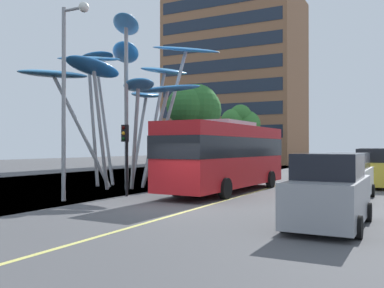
{
  "coord_description": "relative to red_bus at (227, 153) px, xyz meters",
  "views": [
    {
      "loc": [
        8.29,
        -13.65,
        2.32
      ],
      "look_at": [
        -1.91,
        6.03,
        2.5
      ],
      "focal_mm": 39.5,
      "sensor_mm": 36.0,
      "label": 1
    }
  ],
  "objects": [
    {
      "name": "ground",
      "position": [
        -0.51,
        -6.72,
        -2.06
      ],
      "size": [
        120.0,
        240.0,
        0.1
      ],
      "color": "#4C4C4F"
    },
    {
      "name": "red_bus",
      "position": [
        0.0,
        0.0,
        0.0
      ],
      "size": [
        3.07,
        10.72,
        3.69
      ],
      "color": "red",
      "rests_on": "ground"
    },
    {
      "name": "leaf_sculpture",
      "position": [
        -6.61,
        0.01,
        4.58
      ],
      "size": [
        10.72,
        10.66,
        9.04
      ],
      "color": "#9EA0A5",
      "rests_on": "ground"
    },
    {
      "name": "traffic_light_kerb_near",
      "position": [
        -3.45,
        -4.11,
        0.45
      ],
      "size": [
        0.28,
        0.42,
        3.39
      ],
      "color": "black",
      "rests_on": "ground"
    },
    {
      "name": "traffic_light_kerb_far",
      "position": [
        -3.85,
        1.2,
        0.8
      ],
      "size": [
        0.28,
        0.42,
        3.9
      ],
      "color": "black",
      "rests_on": "ground"
    },
    {
      "name": "traffic_light_island_mid",
      "position": [
        -3.69,
        3.06,
        0.59
      ],
      "size": [
        0.28,
        0.42,
        3.59
      ],
      "color": "black",
      "rests_on": "ground"
    },
    {
      "name": "car_parked_near",
      "position": [
        6.4,
        -7.57,
        -1.01
      ],
      "size": [
        2.09,
        4.51,
        2.14
      ],
      "color": "gray",
      "rests_on": "ground"
    },
    {
      "name": "car_parked_mid",
      "position": [
        6.01,
        -0.44,
        -1.03
      ],
      "size": [
        2.05,
        4.6,
        2.08
      ],
      "color": "silver",
      "rests_on": "ground"
    },
    {
      "name": "car_parked_far",
      "position": [
        6.62,
        6.2,
        -0.97
      ],
      "size": [
        2.03,
        4.33,
        2.24
      ],
      "color": "gold",
      "rests_on": "ground"
    },
    {
      "name": "car_side_street",
      "position": [
        6.16,
        12.01,
        -0.96
      ],
      "size": [
        1.92,
        4.44,
        2.26
      ],
      "color": "gray",
      "rests_on": "ground"
    },
    {
      "name": "street_lamp",
      "position": [
        -4.54,
        -6.72,
        3.28
      ],
      "size": [
        1.43,
        0.44,
        8.47
      ],
      "color": "gray",
      "rests_on": "ground"
    },
    {
      "name": "tree_pavement_near",
      "position": [
        -6.97,
        10.09,
        3.51
      ],
      "size": [
        3.89,
        4.71,
        7.47
      ],
      "color": "brown",
      "rests_on": "ground"
    },
    {
      "name": "tree_pavement_far",
      "position": [
        -8.27,
        24.16,
        2.82
      ],
      "size": [
        4.0,
        4.34,
        7.1
      ],
      "color": "brown",
      "rests_on": "ground"
    },
    {
      "name": "pedestrian",
      "position": [
        -3.48,
        -1.46,
        -1.2
      ],
      "size": [
        0.34,
        0.34,
        1.62
      ],
      "color": "#2D3342",
      "rests_on": "ground"
    },
    {
      "name": "no_entry_sign",
      "position": [
        -4.05,
        -0.58,
        -0.52
      ],
      "size": [
        0.6,
        0.12,
        2.23
      ],
      "color": "gray",
      "rests_on": "ground"
    },
    {
      "name": "backdrop_building",
      "position": [
        -14.96,
        39.38,
        10.21
      ],
      "size": [
        19.07,
        12.94,
        24.44
      ],
      "color": "#8E6042",
      "rests_on": "ground"
    }
  ]
}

